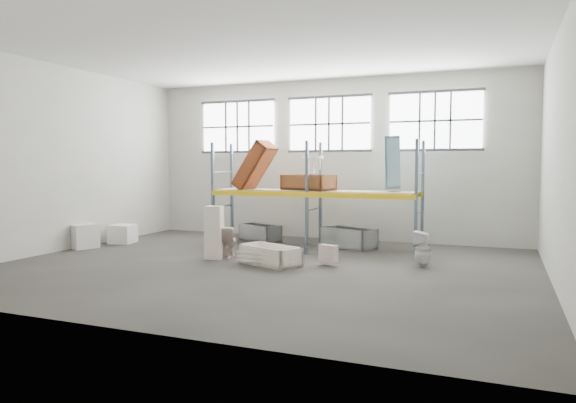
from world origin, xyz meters
The scene contains 34 objects.
floor centered at (0.00, 0.00, -0.05)m, with size 12.00×10.00×0.10m, color #48443D.
ceiling centered at (0.00, 0.00, 5.05)m, with size 12.00×10.00×0.10m, color silver.
wall_back centered at (0.00, 5.05, 2.50)m, with size 12.00×0.10×5.00m, color #ADACA0.
wall_front centered at (0.00, -5.05, 2.50)m, with size 12.00×0.10×5.00m, color #B4B4A7.
wall_left centered at (-6.05, 0.00, 2.50)m, with size 0.10×10.00×5.00m, color #A0A095.
wall_right centered at (6.05, 0.00, 2.50)m, with size 0.10×10.00×5.00m, color beige.
window_left centered at (-3.20, 4.94, 3.60)m, with size 2.60×0.04×1.60m, color white.
window_mid centered at (0.00, 4.94, 3.60)m, with size 2.60×0.04×1.60m, color white.
window_right centered at (3.20, 4.94, 3.60)m, with size 2.60×0.04×1.60m, color white.
rack_upright_la centered at (-3.00, 2.90, 1.50)m, with size 0.08×0.08×3.00m, color slate.
rack_upright_lb centered at (-3.00, 4.10, 1.50)m, with size 0.08×0.08×3.00m, color slate.
rack_upright_ma centered at (0.00, 2.90, 1.50)m, with size 0.08×0.08×3.00m, color slate.
rack_upright_mb centered at (0.00, 4.10, 1.50)m, with size 0.08×0.08×3.00m, color slate.
rack_upright_ra centered at (3.00, 2.90, 1.50)m, with size 0.08×0.08×3.00m, color slate.
rack_upright_rb centered at (3.00, 4.10, 1.50)m, with size 0.08×0.08×3.00m, color slate.
rack_beam_front centered at (0.00, 2.90, 1.50)m, with size 6.00×0.10×0.14m, color yellow.
rack_beam_back centered at (0.00, 4.10, 1.50)m, with size 6.00×0.10×0.14m, color yellow.
shelf_deck centered at (0.00, 3.50, 1.58)m, with size 5.90×1.10×0.03m, color gray.
wet_patch centered at (0.00, 2.70, 0.00)m, with size 1.80×1.80×0.00m, color black.
bathtub_beige centered at (0.04, 0.27, 0.22)m, with size 1.50×0.71×0.44m, color #EFE2CB, non-canonical shape.
cistern_spare centered at (1.35, 0.66, 0.28)m, with size 0.42×0.20×0.40m, color beige.
sink_in_tub centered at (0.29, 0.66, 0.16)m, with size 0.48×0.48×0.17m, color beige.
toilet_beige centered at (-1.37, 0.80, 0.40)m, with size 0.44×0.78×0.79m, color beige.
cistern_tall centered at (-1.54, 0.41, 0.66)m, with size 0.43×0.28×1.32m, color silver.
toilet_white centered at (3.40, 1.31, 0.42)m, with size 0.37×0.38×0.83m, color white.
steel_tub_left centered at (-1.83, 3.74, 0.25)m, with size 1.34×0.63×0.49m, color #A6A7AF, non-canonical shape.
steel_tub_right centered at (1.08, 3.40, 0.28)m, with size 1.52×0.71×0.56m, color #B7BCBF, non-canonical shape.
rust_tub_flat centered at (-0.19, 3.52, 1.82)m, with size 1.56×0.73×0.44m, color brown, non-canonical shape.
rust_tub_tilted centered at (-1.79, 3.29, 2.29)m, with size 1.55×0.73×0.44m, color #95531C, non-canonical shape.
sink_on_shelf centered at (0.01, 3.39, 2.09)m, with size 0.62×0.48×0.55m, color white.
blue_tub_upright centered at (2.25, 3.64, 2.40)m, with size 1.42×0.66×0.40m, color #80B0C6, non-canonical shape.
bucket centered at (-0.21, 0.15, 0.19)m, with size 0.33×0.33×0.38m, color silver.
carton_near centered at (-5.89, 0.60, 0.33)m, with size 0.78×0.67×0.67m, color silver.
carton_far centered at (-5.42, 1.73, 0.27)m, with size 0.66×0.66×0.55m, color silver.
Camera 1 is at (5.02, -10.94, 2.34)m, focal length 33.00 mm.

